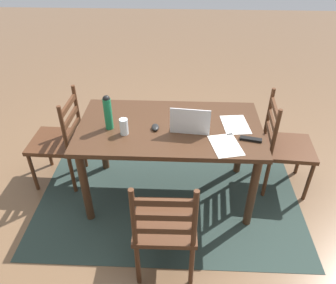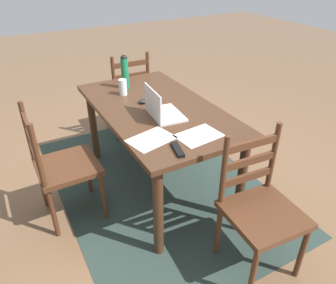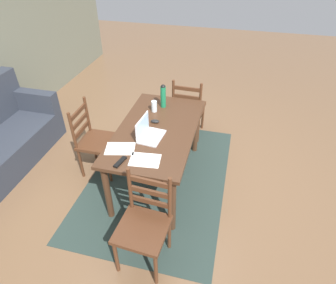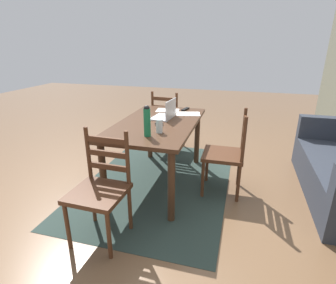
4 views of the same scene
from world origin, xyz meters
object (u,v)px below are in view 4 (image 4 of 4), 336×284
Objects in this scene: chair_right_near at (100,189)px; drinking_glass at (159,126)px; dining_table at (158,130)px; computer_mouse at (159,124)px; water_bottle at (147,120)px; chair_left_near at (168,122)px; tv_remote at (185,109)px; chair_far_head at (227,154)px; laptop at (166,114)px.

drinking_glass is at bearing 156.33° from chair_right_near.
computer_mouse reaches higher than dining_table.
computer_mouse is (-0.38, -0.00, -0.14)m from water_bottle.
tv_remote is at bearing 40.82° from chair_left_near.
dining_table is 0.83m from chair_far_head.
drinking_glass is (-0.14, 0.08, -0.09)m from water_bottle.
chair_far_head is 6.96× the size of drinking_glass.
drinking_glass is 1.37× the size of computer_mouse.
dining_table is 0.24m from laptop.
computer_mouse is (1.18, 0.23, 0.33)m from chair_left_near.
dining_table is at bearing 9.37° from chair_left_near.
chair_far_head reaches higher than drinking_glass.
dining_table is at bearing -159.49° from drinking_glass.
water_bottle reaches higher than chair_right_near.
laptop is 0.54m from drinking_glass.
laptop is (-0.17, 0.05, 0.16)m from dining_table.
chair_far_head is 0.85m from laptop.
drinking_glass reaches higher than tv_remote.
water_bottle reaches higher than chair_left_near.
laptop is 3.40× the size of computer_mouse.
drinking_glass is (0.53, 0.08, 0.01)m from laptop.
chair_far_head is at bearing 118.58° from drinking_glass.
laptop is (-0.17, -0.75, 0.37)m from chair_far_head.
dining_table is at bearing 170.85° from chair_right_near.
water_bottle reaches higher than dining_table.
laptop is 2.49× the size of drinking_glass.
drinking_glass is 0.80× the size of tv_remote.
computer_mouse is at bearing -80.98° from chair_far_head.
dining_table is at bearing -173.49° from water_bottle.
chair_far_head is (-0.00, 0.80, -0.21)m from dining_table.
laptop is (0.89, 0.23, 0.37)m from chair_left_near.
chair_right_near and chair_left_near have the same top height.
chair_left_near reaches higher than tv_remote.
chair_left_near reaches higher than dining_table.
computer_mouse is (0.12, 0.06, 0.12)m from dining_table.
water_bottle is 3.02× the size of computer_mouse.
computer_mouse is at bearing -86.58° from tv_remote.
dining_table is 9.09× the size of tv_remote.
water_bottle is 1.16m from tv_remote.
chair_right_near reaches higher than drinking_glass.
drinking_glass is at bearing 13.81° from computer_mouse.
chair_far_head reaches higher than tv_remote.
water_bottle is 0.18m from drinking_glass.
water_bottle reaches higher than computer_mouse.
drinking_glass reaches higher than computer_mouse.
laptop reaches higher than drinking_glass.
chair_left_near is 2.80× the size of laptop.
chair_far_head is 2.80× the size of laptop.
chair_right_near reaches higher than computer_mouse.
drinking_glass is 0.26m from computer_mouse.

